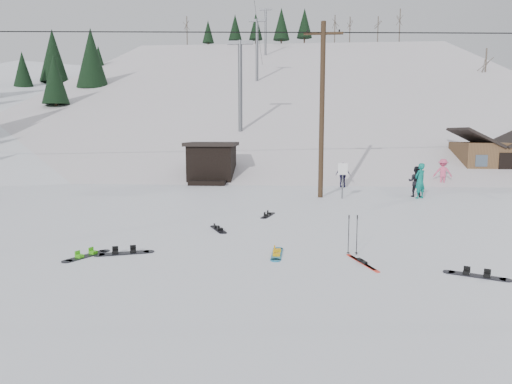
# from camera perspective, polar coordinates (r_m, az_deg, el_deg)

# --- Properties ---
(ground) EXTENTS (200.00, 200.00, 0.00)m
(ground) POSITION_cam_1_polar(r_m,az_deg,el_deg) (10.72, 2.06, -11.14)
(ground) COLOR white
(ground) RESTS_ON ground
(ski_slope) EXTENTS (60.00, 85.24, 65.97)m
(ski_slope) POSITION_cam_1_polar(r_m,az_deg,el_deg) (66.96, 3.87, -5.86)
(ski_slope) COLOR silver
(ski_slope) RESTS_ON ground
(ridge_left) EXTENTS (47.54, 95.03, 58.38)m
(ridge_left) POSITION_cam_1_polar(r_m,az_deg,el_deg) (70.10, -27.22, -5.24)
(ridge_left) COLOR white
(ridge_left) RESTS_ON ground
(treeline_crest) EXTENTS (50.00, 6.00, 10.00)m
(treeline_crest) POSITION_cam_1_polar(r_m,az_deg,el_deg) (96.22, 4.08, 5.41)
(treeline_crest) COLOR black
(treeline_crest) RESTS_ON ski_slope
(utility_pole) EXTENTS (2.00, 0.26, 9.00)m
(utility_pole) POSITION_cam_1_polar(r_m,az_deg,el_deg) (24.24, 8.25, 10.37)
(utility_pole) COLOR #3A2819
(utility_pole) RESTS_ON ground
(trail_sign) EXTENTS (0.50, 0.09, 1.85)m
(trail_sign) POSITION_cam_1_polar(r_m,az_deg,el_deg) (23.98, 10.79, 2.20)
(trail_sign) COLOR #595B60
(trail_sign) RESTS_ON ground
(lift_hut) EXTENTS (3.40, 4.10, 2.75)m
(lift_hut) POSITION_cam_1_polar(r_m,az_deg,el_deg) (31.63, -5.53, 3.71)
(lift_hut) COLOR black
(lift_hut) RESTS_ON ground
(lift_tower_near) EXTENTS (2.20, 0.36, 8.00)m
(lift_tower_near) POSITION_cam_1_polar(r_m,az_deg,el_deg) (40.64, -1.98, 13.73)
(lift_tower_near) COLOR #595B60
(lift_tower_near) RESTS_ON ski_slope
(lift_tower_mid) EXTENTS (2.20, 0.36, 8.00)m
(lift_tower_mid) POSITION_cam_1_polar(r_m,az_deg,el_deg) (61.30, 0.13, 17.75)
(lift_tower_mid) COLOR #595B60
(lift_tower_mid) RESTS_ON ski_slope
(lift_tower_far) EXTENTS (2.20, 0.36, 8.00)m
(lift_tower_far) POSITION_cam_1_polar(r_m,az_deg,el_deg) (82.15, 1.21, 19.72)
(lift_tower_far) COLOR #595B60
(lift_tower_far) RESTS_ON ski_slope
(cabin) EXTENTS (5.39, 4.40, 3.77)m
(cabin) POSITION_cam_1_polar(r_m,az_deg,el_deg) (37.20, 27.48, 3.64)
(cabin) COLOR brown
(cabin) RESTS_ON ground
(hero_snowboard) EXTENTS (0.32, 1.52, 0.11)m
(hero_snowboard) POSITION_cam_1_polar(r_m,az_deg,el_deg) (12.97, 2.63, -7.70)
(hero_snowboard) COLOR teal
(hero_snowboard) RESTS_ON ground
(hero_skis) EXTENTS (0.64, 1.65, 0.09)m
(hero_skis) POSITION_cam_1_polar(r_m,az_deg,el_deg) (12.46, 13.14, -8.55)
(hero_skis) COLOR red
(hero_skis) RESTS_ON ground
(ski_poles) EXTENTS (0.31, 0.08, 1.13)m
(ski_poles) POSITION_cam_1_polar(r_m,az_deg,el_deg) (13.09, 11.99, -5.22)
(ski_poles) COLOR black
(ski_poles) RESTS_ON ground
(board_scatter_a) EXTENTS (1.58, 0.77, 0.12)m
(board_scatter_a) POSITION_cam_1_polar(r_m,az_deg,el_deg) (13.56, -16.14, -7.31)
(board_scatter_a) COLOR black
(board_scatter_a) RESTS_ON ground
(board_scatter_b) EXTENTS (0.77, 1.35, 0.10)m
(board_scatter_b) POSITION_cam_1_polar(r_m,az_deg,el_deg) (16.22, -4.74, -4.64)
(board_scatter_b) COLOR black
(board_scatter_b) RESTS_ON ground
(board_scatter_c) EXTENTS (0.85, 1.41, 0.11)m
(board_scatter_c) POSITION_cam_1_polar(r_m,az_deg,el_deg) (13.62, -20.43, -7.44)
(board_scatter_c) COLOR black
(board_scatter_c) RESTS_ON ground
(board_scatter_d) EXTENTS (1.39, 0.82, 0.11)m
(board_scatter_d) POSITION_cam_1_polar(r_m,az_deg,el_deg) (12.27, 25.86, -9.35)
(board_scatter_d) COLOR black
(board_scatter_d) RESTS_ON ground
(board_scatter_f) EXTENTS (0.56, 1.42, 0.10)m
(board_scatter_f) POSITION_cam_1_polar(r_m,az_deg,el_deg) (18.85, 1.51, -2.91)
(board_scatter_f) COLOR black
(board_scatter_f) RESTS_ON ground
(skier_teal) EXTENTS (0.80, 0.74, 1.84)m
(skier_teal) POSITION_cam_1_polar(r_m,az_deg,el_deg) (25.18, 19.82, 1.33)
(skier_teal) COLOR #0B7265
(skier_teal) RESTS_ON ground
(skier_dark) EXTENTS (0.99, 0.91, 1.63)m
(skier_dark) POSITION_cam_1_polar(r_m,az_deg,el_deg) (25.75, 19.34, 1.24)
(skier_dark) COLOR black
(skier_dark) RESTS_ON ground
(skier_pink) EXTENTS (1.22, 0.83, 1.73)m
(skier_pink) POSITION_cam_1_polar(r_m,az_deg,el_deg) (31.68, 22.31, 2.29)
(skier_pink) COLOR #DD4E77
(skier_pink) RESTS_ON ground
(skier_navy) EXTENTS (0.97, 0.59, 1.55)m
(skier_navy) POSITION_cam_1_polar(r_m,az_deg,el_deg) (29.03, 10.82, 2.10)
(skier_navy) COLOR #1E1B44
(skier_navy) RESTS_ON ground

